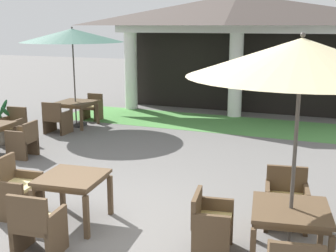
# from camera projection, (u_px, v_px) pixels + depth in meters

# --- Properties ---
(ground_plane) EXTENTS (60.00, 60.00, 0.00)m
(ground_plane) POSITION_uv_depth(u_px,v_px,m) (100.00, 227.00, 6.46)
(ground_plane) COLOR slate
(background_pavilion) EXTENTS (8.76, 2.40, 3.89)m
(background_pavilion) POSITION_uv_depth(u_px,v_px,m) (238.00, 24.00, 13.80)
(background_pavilion) COLOR white
(background_pavilion) RESTS_ON ground
(lawn_strip) EXTENTS (10.56, 2.43, 0.01)m
(lawn_strip) POSITION_uv_depth(u_px,v_px,m) (225.00, 124.00, 13.22)
(lawn_strip) COLOR #519347
(lawn_strip) RESTS_ON ground
(patio_table_near_foreground) EXTENTS (1.03, 1.03, 0.74)m
(patio_table_near_foreground) POSITION_uv_depth(u_px,v_px,m) (76.00, 105.00, 12.83)
(patio_table_near_foreground) COLOR brown
(patio_table_near_foreground) RESTS_ON ground
(patio_umbrella_near_foreground) EXTENTS (2.95, 2.95, 2.90)m
(patio_umbrella_near_foreground) POSITION_uv_depth(u_px,v_px,m) (72.00, 36.00, 12.38)
(patio_umbrella_near_foreground) COLOR #2D2D2D
(patio_umbrella_near_foreground) RESTS_ON ground
(patio_chair_near_foreground_south) EXTENTS (0.62, 0.59, 0.90)m
(patio_chair_near_foreground_south) POSITION_uv_depth(u_px,v_px,m) (57.00, 119.00, 12.00)
(patio_chair_near_foreground_south) COLOR brown
(patio_chair_near_foreground_south) RESTS_ON ground
(patio_chair_near_foreground_north) EXTENTS (0.55, 0.51, 0.81)m
(patio_chair_near_foreground_north) POSITION_uv_depth(u_px,v_px,m) (92.00, 108.00, 13.77)
(patio_chair_near_foreground_north) COLOR brown
(patio_chair_near_foreground_north) RESTS_ON ground
(patio_table_mid_left) EXTENTS (1.08, 1.08, 0.72)m
(patio_table_mid_left) POSITION_uv_depth(u_px,v_px,m) (291.00, 215.00, 5.41)
(patio_table_mid_left) COLOR brown
(patio_table_mid_left) RESTS_ON ground
(patio_umbrella_mid_left) EXTENTS (2.67, 2.67, 2.86)m
(patio_umbrella_mid_left) POSITION_uv_depth(u_px,v_px,m) (301.00, 59.00, 4.98)
(patio_umbrella_mid_left) COLOR #2D2D2D
(patio_umbrella_mid_left) RESTS_ON ground
(patio_chair_mid_left_west) EXTENTS (0.58, 0.69, 0.81)m
(patio_chair_mid_left_west) POSITION_uv_depth(u_px,v_px,m) (211.00, 224.00, 5.68)
(patio_chair_mid_left_west) COLOR brown
(patio_chair_mid_left_west) RESTS_ON ground
(patio_chair_mid_left_north) EXTENTS (0.69, 0.61, 0.88)m
(patio_chair_mid_left_north) POSITION_uv_depth(u_px,v_px,m) (286.00, 201.00, 6.42)
(patio_chair_mid_left_north) COLOR brown
(patio_chair_mid_left_north) RESTS_ON ground
(patio_chair_mid_right_north) EXTENTS (0.62, 0.61, 0.90)m
(patio_chair_mid_right_north) POSITION_uv_depth(u_px,v_px,m) (13.00, 127.00, 10.99)
(patio_chair_mid_right_north) COLOR brown
(patio_chair_mid_right_north) RESTS_ON ground
(patio_chair_mid_right_east) EXTENTS (0.57, 0.59, 0.83)m
(patio_chair_mid_right_east) POSITION_uv_depth(u_px,v_px,m) (23.00, 140.00, 9.81)
(patio_chair_mid_right_east) COLOR brown
(patio_chair_mid_right_east) RESTS_ON ground
(patio_table_far_back) EXTENTS (1.00, 1.00, 0.75)m
(patio_table_far_back) POSITION_uv_depth(u_px,v_px,m) (72.00, 182.00, 6.49)
(patio_table_far_back) COLOR brown
(patio_table_far_back) RESTS_ON ground
(patio_chair_far_back_south) EXTENTS (0.63, 0.55, 0.88)m
(patio_chair_far_back_south) POSITION_uv_depth(u_px,v_px,m) (37.00, 226.00, 5.62)
(patio_chair_far_back_south) COLOR brown
(patio_chair_far_back_south) RESTS_ON ground
(patio_chair_far_back_west) EXTENTS (0.62, 0.67, 0.93)m
(patio_chair_far_back_west) POSITION_uv_depth(u_px,v_px,m) (16.00, 189.00, 6.80)
(patio_chair_far_back_west) COLOR brown
(patio_chair_far_back_west) RESTS_ON ground
(potted_palm_left_edge) EXTENTS (0.54, 0.54, 1.12)m
(potted_palm_left_edge) POSITION_uv_depth(u_px,v_px,m) (2.00, 132.00, 11.08)
(potted_palm_left_edge) COLOR #B2AD9E
(potted_palm_left_edge) RESTS_ON ground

